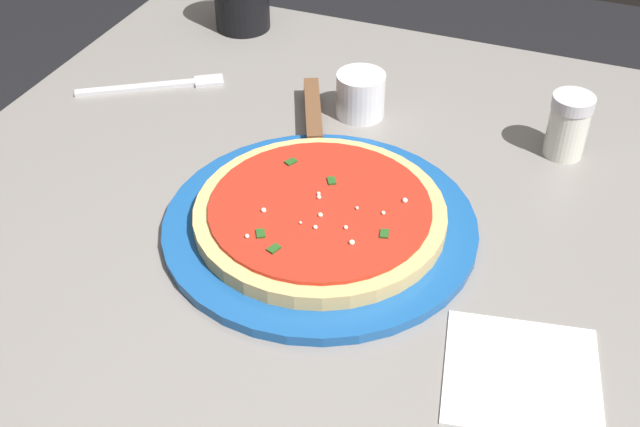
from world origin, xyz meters
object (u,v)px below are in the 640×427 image
pizza_server (314,131)px  fork (160,85)px  cup_small_sauce (361,95)px  pizza (320,213)px  parmesan_shaker (568,125)px  serving_plate (320,225)px  napkin_folded_right (522,375)px

pizza_server → fork: (-0.04, -0.23, -0.01)m
pizza_server → cup_small_sauce: cup_small_sauce is taller
pizza → parmesan_shaker: parmesan_shaker is taller
serving_plate → pizza_server: pizza_server is taller
serving_plate → cup_small_sauce: size_ratio=5.36×
cup_small_sauce → napkin_folded_right: (0.33, 0.26, -0.03)m
pizza_server → parmesan_shaker: 0.28m
napkin_folded_right → fork: 0.60m
pizza_server → napkin_folded_right: bearing=48.3°
pizza_server → cup_small_sauce: 0.08m
serving_plate → fork: (-0.19, -0.29, -0.00)m
serving_plate → parmesan_shaker: (-0.22, 0.21, 0.03)m
serving_plate → pizza: size_ratio=1.26×
pizza → cup_small_sauce: cup_small_sauce is taller
napkin_folded_right → fork: fork is taller
pizza → fork: 0.35m
pizza_server → parmesan_shaker: size_ratio=2.96×
pizza → cup_small_sauce: (-0.22, -0.03, 0.01)m
parmesan_shaker → pizza_server: bearing=-73.0°
pizza → pizza_server: 0.16m
pizza_server → pizza: bearing=24.1°
pizza → pizza_server: bearing=-155.9°
fork → parmesan_shaker: (-0.04, 0.50, 0.04)m
cup_small_sauce → fork: (0.03, -0.26, -0.02)m
pizza → parmesan_shaker: size_ratio=3.37×
parmesan_shaker → serving_plate: bearing=-42.4°
serving_plate → napkin_folded_right: serving_plate is taller
cup_small_sauce → parmesan_shaker: size_ratio=0.79×
pizza_server → fork: pizza_server is taller
pizza_server → cup_small_sauce: (-0.08, 0.03, 0.01)m
serving_plate → fork: bearing=-122.4°
serving_plate → napkin_folded_right: bearing=63.2°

